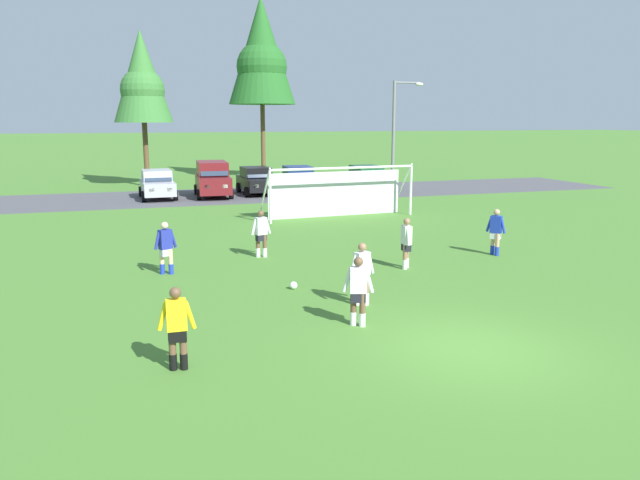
{
  "coord_description": "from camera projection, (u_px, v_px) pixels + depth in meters",
  "views": [
    {
      "loc": [
        -6.76,
        -10.53,
        4.73
      ],
      "look_at": [
        -0.95,
        7.35,
        1.01
      ],
      "focal_mm": 34.39,
      "sensor_mm": 36.0,
      "label": 1
    }
  ],
  "objects": [
    {
      "name": "referee",
      "position": [
        177.0,
        329.0,
        11.61
      ],
      "size": [
        0.73,
        0.25,
        1.64
      ],
      "color": "brown",
      "rests_on": "ground"
    },
    {
      "name": "soccer_ball",
      "position": [
        294.0,
        285.0,
        17.3
      ],
      "size": [
        0.22,
        0.22,
        0.22
      ],
      "color": "white",
      "rests_on": "ground"
    },
    {
      "name": "player_trailing_back",
      "position": [
        362.0,
        274.0,
        15.7
      ],
      "size": [
        0.75,
        0.34,
        1.64
      ],
      "color": "#936B4C",
      "rests_on": "ground"
    },
    {
      "name": "parked_car_slot_center",
      "position": [
        298.0,
        179.0,
        39.73
      ],
      "size": [
        2.23,
        4.3,
        1.72
      ],
      "color": "navy",
      "rests_on": "ground"
    },
    {
      "name": "player_winger_left",
      "position": [
        166.0,
        248.0,
        18.86
      ],
      "size": [
        0.73,
        0.38,
        1.64
      ],
      "color": "beige",
      "rests_on": "ground"
    },
    {
      "name": "parked_car_slot_center_right",
      "position": [
        367.0,
        179.0,
        40.27
      ],
      "size": [
        2.07,
        4.22,
        1.72
      ],
      "color": "#194C2D",
      "rests_on": "ground"
    },
    {
      "name": "parked_car_slot_left",
      "position": [
        213.0,
        179.0,
        37.75
      ],
      "size": [
        2.35,
        4.71,
        2.16
      ],
      "color": "maroon",
      "rests_on": "ground"
    },
    {
      "name": "parking_lot_strip",
      "position": [
        235.0,
        195.0,
        38.64
      ],
      "size": [
        52.0,
        8.4,
        0.01
      ],
      "primitive_type": "cube",
      "color": "#4C4C51",
      "rests_on": "ground"
    },
    {
      "name": "parked_car_slot_far_left",
      "position": [
        157.0,
        184.0,
        36.84
      ],
      "size": [
        2.13,
        4.25,
        1.72
      ],
      "color": "#B2B2BC",
      "rests_on": "ground"
    },
    {
      "name": "player_midfield_center",
      "position": [
        496.0,
        232.0,
        21.52
      ],
      "size": [
        0.49,
        0.66,
        1.64
      ],
      "color": "tan",
      "rests_on": "ground"
    },
    {
      "name": "parked_car_slot_center_left",
      "position": [
        256.0,
        180.0,
        39.03
      ],
      "size": [
        2.09,
        4.23,
        1.72
      ],
      "color": "black",
      "rests_on": "ground"
    },
    {
      "name": "tree_left_edge",
      "position": [
        142.0,
        80.0,
        42.4
      ],
      "size": [
        4.04,
        4.04,
        10.78
      ],
      "color": "brown",
      "rests_on": "ground"
    },
    {
      "name": "ground_plane",
      "position": [
        286.0,
        229.0,
        26.79
      ],
      "size": [
        400.0,
        400.0,
        0.0
      ],
      "primitive_type": "plane",
      "color": "#477A2D"
    },
    {
      "name": "soccer_goal",
      "position": [
        337.0,
        190.0,
        29.97
      ],
      "size": [
        7.52,
        2.37,
        2.57
      ],
      "color": "white",
      "rests_on": "ground"
    },
    {
      "name": "tree_mid_left",
      "position": [
        262.0,
        54.0,
        47.91
      ],
      "size": [
        5.28,
        5.28,
        14.09
      ],
      "color": "brown",
      "rests_on": "ground"
    },
    {
      "name": "player_defender_far",
      "position": [
        358.0,
        292.0,
        14.11
      ],
      "size": [
        0.7,
        0.37,
        1.64
      ],
      "color": "brown",
      "rests_on": "ground"
    },
    {
      "name": "street_lamp",
      "position": [
        396.0,
        139.0,
        36.2
      ],
      "size": [
        2.0,
        0.32,
        6.91
      ],
      "color": "slate",
      "rests_on": "ground"
    },
    {
      "name": "player_winger_right",
      "position": [
        406.0,
        243.0,
        19.57
      ],
      "size": [
        0.31,
        0.73,
        1.64
      ],
      "color": "#936B4C",
      "rests_on": "ground"
    },
    {
      "name": "player_striker_near",
      "position": [
        261.0,
        234.0,
        21.2
      ],
      "size": [
        0.75,
        0.34,
        1.64
      ],
      "color": "brown",
      "rests_on": "ground"
    }
  ]
}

